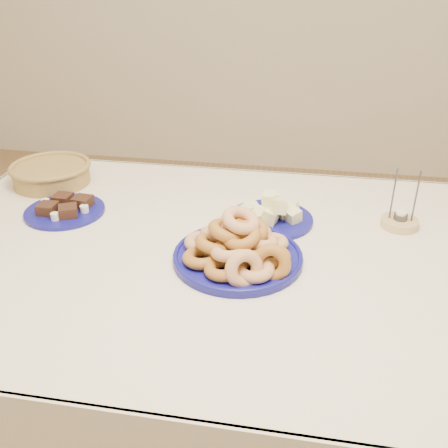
{
  "coord_description": "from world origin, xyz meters",
  "views": [
    {
      "loc": [
        0.18,
        -1.1,
        1.42
      ],
      "look_at": [
        0.0,
        -0.05,
        0.85
      ],
      "focal_mm": 40.0,
      "sensor_mm": 36.0,
      "label": 1
    }
  ],
  "objects": [
    {
      "name": "ground",
      "position": [
        0.0,
        0.0,
        0.0
      ],
      "size": [
        5.0,
        5.0,
        0.0
      ],
      "primitive_type": "plane",
      "color": "olive",
      "rests_on": "ground"
    },
    {
      "name": "dining_table",
      "position": [
        0.0,
        0.0,
        0.64
      ],
      "size": [
        1.71,
        1.11,
        0.75
      ],
      "color": "brown",
      "rests_on": "ground"
    },
    {
      "name": "donut_platter",
      "position": [
        0.04,
        -0.06,
        0.79
      ],
      "size": [
        0.43,
        0.43,
        0.15
      ],
      "rotation": [
        0.0,
        0.0,
        0.42
      ],
      "color": "navy",
      "rests_on": "dining_table"
    },
    {
      "name": "melon_plate",
      "position": [
        0.1,
        0.17,
        0.77
      ],
      "size": [
        0.33,
        0.33,
        0.09
      ],
      "rotation": [
        0.0,
        0.0,
        -0.43
      ],
      "color": "navy",
      "rests_on": "dining_table"
    },
    {
      "name": "brownie_plate",
      "position": [
        -0.51,
        0.12,
        0.76
      ],
      "size": [
        0.25,
        0.25,
        0.04
      ],
      "rotation": [
        0.0,
        0.0,
        0.06
      ],
      "color": "navy",
      "rests_on": "dining_table"
    },
    {
      "name": "wicker_basket",
      "position": [
        -0.65,
        0.32,
        0.79
      ],
      "size": [
        0.35,
        0.35,
        0.07
      ],
      "rotation": [
        0.0,
        0.0,
        -0.4
      ],
      "color": "olive",
      "rests_on": "dining_table"
    },
    {
      "name": "candle_holder",
      "position": [
        0.46,
        0.2,
        0.77
      ],
      "size": [
        0.12,
        0.12,
        0.17
      ],
      "rotation": [
        0.0,
        0.0,
        -0.13
      ],
      "color": "tan",
      "rests_on": "dining_table"
    }
  ]
}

